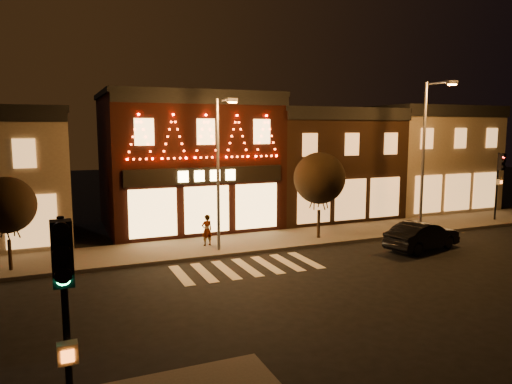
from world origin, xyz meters
TOP-DOWN VIEW (x-y plane):
  - ground at (0.00, 0.00)m, footprint 120.00×120.00m
  - sidewalk_far at (2.00, 8.00)m, footprint 44.00×4.00m
  - building_pulp at (0.00, 13.98)m, footprint 10.20×8.34m
  - building_right_a at (9.50, 13.99)m, footprint 9.20×8.28m
  - building_right_b at (18.50, 13.99)m, footprint 9.20×8.28m
  - traffic_signal_near at (-7.67, -7.24)m, footprint 0.33×0.48m
  - traffic_signal_far at (19.15, 7.14)m, footprint 0.36×0.51m
  - streetlamp_mid at (-0.29, 6.73)m, footprint 0.55×1.71m
  - streetlamp_right at (12.21, 6.34)m, footprint 0.57×1.99m
  - tree_left at (-9.66, 7.18)m, footprint 2.41×2.41m
  - tree_right at (5.63, 7.31)m, footprint 2.84×2.84m
  - dark_sedan at (9.45, 3.41)m, footprint 4.63×2.45m
  - pedestrian at (-0.62, 8.00)m, footprint 0.66×0.50m

SIDE VIEW (x-z plane):
  - ground at x=0.00m, z-range 0.00..0.00m
  - sidewalk_far at x=2.00m, z-range 0.00..0.15m
  - dark_sedan at x=9.45m, z-range 0.00..1.45m
  - pedestrian at x=-0.62m, z-range 0.15..1.78m
  - tree_left at x=-9.66m, z-range 0.95..4.97m
  - traffic_signal_far at x=19.15m, z-range 1.10..5.56m
  - traffic_signal_near at x=-7.67m, z-range 1.10..5.73m
  - tree_right at x=5.63m, z-range 1.10..5.84m
  - building_right_a at x=9.50m, z-range 0.01..7.51m
  - building_right_b at x=18.50m, z-range 0.01..7.81m
  - building_pulp at x=0.00m, z-range 0.01..8.31m
  - streetlamp_mid at x=-0.29m, z-range 0.80..8.25m
  - streetlamp_right at x=12.21m, z-range 0.90..9.58m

